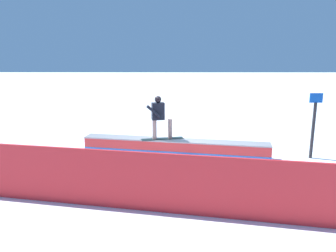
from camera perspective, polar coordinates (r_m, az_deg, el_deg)
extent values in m
plane|color=white|center=(10.65, 1.13, -5.21)|extent=(120.00, 120.00, 0.00)
cube|color=red|center=(10.58, 1.14, -3.95)|extent=(6.18, 1.64, 0.49)
cube|color=blue|center=(10.61, 1.13, -4.58)|extent=(6.19, 1.65, 0.12)
cube|color=#96989A|center=(10.51, 1.14, -2.57)|extent=(6.19, 1.69, 0.04)
cube|color=black|center=(10.58, -1.02, -2.32)|extent=(1.44, 0.61, 0.01)
cylinder|color=gray|center=(10.45, -2.45, -0.63)|extent=(0.17, 0.17, 0.65)
cylinder|color=gray|center=(10.56, 0.37, -0.48)|extent=(0.17, 0.17, 0.65)
cube|color=black|center=(10.35, -1.81, 2.67)|extent=(0.45, 0.33, 0.56)
sphere|color=black|center=(10.29, -1.82, 4.82)|extent=(0.22, 0.22, 0.22)
cylinder|color=black|center=(10.15, -2.62, 2.64)|extent=(0.48, 0.20, 0.43)
cylinder|color=black|center=(10.53, -1.46, 2.99)|extent=(0.17, 0.13, 0.56)
cube|color=red|center=(6.60, 1.48, -10.45)|extent=(11.36, 2.19, 1.29)
cylinder|color=#262628|center=(11.10, 24.65, -0.79)|extent=(0.10, 0.10, 1.81)
cube|color=#104FB5|center=(10.93, 25.14, 4.60)|extent=(0.40, 0.04, 0.30)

